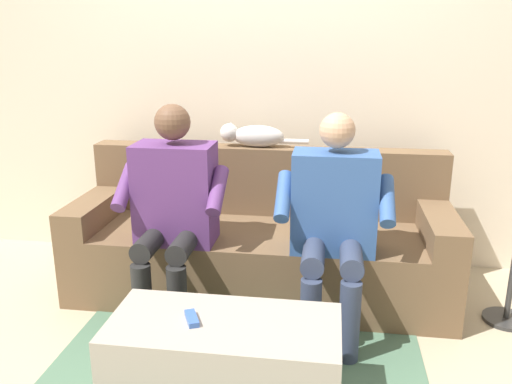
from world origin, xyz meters
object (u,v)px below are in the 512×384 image
person_right_seated (173,203)px  couch (261,244)px  person_left_seated (334,214)px  cat_on_backrest (253,135)px  remote_blue (192,318)px  coffee_table (225,365)px

person_right_seated → couch: bearing=-139.5°
person_left_seated → cat_on_backrest: bearing=-51.0°
person_right_seated → remote_blue: person_right_seated is taller
cat_on_backrest → remote_blue: bearing=88.4°
person_left_seated → remote_blue: bearing=53.0°
person_right_seated → cat_on_backrest: size_ratio=2.10×
cat_on_backrest → remote_blue: 1.43m
couch → coffee_table: size_ratio=2.36×
coffee_table → remote_blue: 0.24m
couch → remote_blue: size_ratio=18.53×
couch → person_right_seated: 0.65m
cat_on_backrest → remote_blue: size_ratio=4.65×
couch → person_right_seated: bearing=40.5°
couch → person_right_seated: size_ratio=1.90×
coffee_table → person_left_seated: 0.92m
couch → coffee_table: (0.00, 1.08, -0.09)m
person_left_seated → person_right_seated: person_right_seated is taller
person_right_seated → remote_blue: size_ratio=9.78×
couch → remote_blue: (0.13, 1.10, 0.12)m
couch → person_right_seated: person_right_seated is taller
couch → cat_on_backrest: (0.09, -0.25, 0.60)m
person_left_seated → coffee_table: bearing=59.5°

